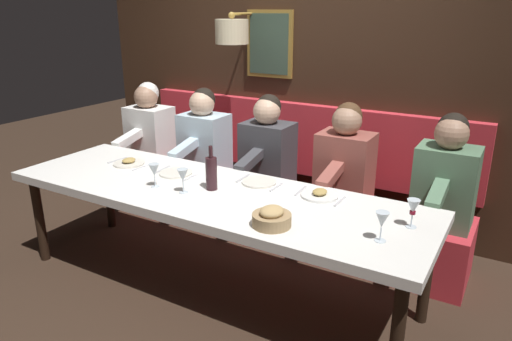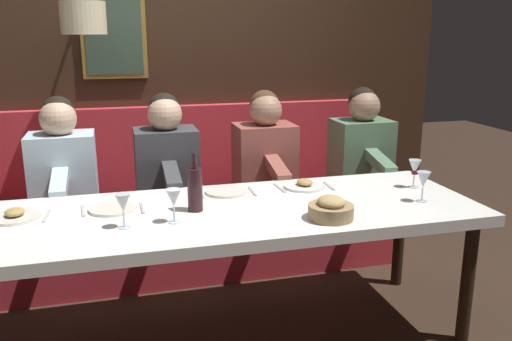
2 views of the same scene
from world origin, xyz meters
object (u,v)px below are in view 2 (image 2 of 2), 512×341
Objects in this scene: wine_glass_1 at (174,199)px; wine_bottle at (195,189)px; wine_glass_2 at (415,168)px; dining_table at (196,223)px; diner_middle at (167,159)px; wine_glass_0 at (423,180)px; bread_bowl at (331,209)px; diner_nearest at (362,147)px; diner_near at (265,153)px; diner_far at (63,165)px; wine_glass_3 at (123,204)px.

wine_bottle is at bearing -40.33° from wine_glass_1.
wine_glass_1 is 1.43m from wine_glass_2.
wine_bottle is (0.02, -0.01, 0.17)m from dining_table.
wine_glass_0 is (-1.03, -1.24, 0.04)m from diner_middle.
bread_bowl is (-0.12, 0.58, -0.07)m from wine_glass_0.
diner_nearest reaches higher than dining_table.
wine_glass_2 is (-0.78, -0.67, 0.04)m from diner_near.
wine_glass_0 is 1.00× the size of wine_glass_2.
diner_near is 1.06m from wine_bottle.
dining_table is 3.72× the size of diner_near.
wine_glass_0 is (-1.03, -0.58, 0.04)m from diner_near.
diner_middle is at bearing 30.10° from bread_bowl.
wine_glass_0 reaches higher than bread_bowl.
wine_bottle reaches higher than wine_glass_0.
bread_bowl is at bearing -131.34° from diner_far.
wine_glass_1 is at bearing 124.65° from diner_nearest.
dining_table is at bearing 123.37° from diner_nearest.
wine_glass_3 is (-1.02, 1.69, 0.04)m from diner_nearest.
diner_far is (0.88, 0.69, 0.13)m from dining_table.
diner_middle is at bearing 3.20° from dining_table.
wine_glass_0 is at bearing -150.75° from diner_near.
diner_nearest is 1.04m from wine_glass_0.
diner_near is at bearing 90.00° from diner_nearest.
bread_bowl is (-0.13, -0.97, -0.07)m from wine_glass_3.
wine_glass_1 is at bearing 78.89° from bread_bowl.
diner_near is at bearing 0.02° from bread_bowl.
diner_far reaches higher than wine_glass_2.
wine_glass_3 is (-1.02, 0.30, 0.04)m from diner_middle.
diner_nearest reaches higher than bread_bowl.
diner_near and diner_far have the same top height.
diner_middle is 0.86m from wine_bottle.
wine_glass_3 is (-1.02, -0.34, 0.04)m from diner_far.
diner_near and diner_middle have the same top height.
wine_glass_2 is at bearing -61.00° from bread_bowl.
diner_nearest is at bearing -3.39° from wine_glass_2.
diner_near is 1.03m from wine_glass_2.
wine_glass_3 is at bearing 121.14° from diner_nearest.
wine_glass_1 is 0.75× the size of bread_bowl.
wine_glass_1 is at bearing 136.69° from dining_table.
diner_far is (0.00, 0.64, 0.00)m from diner_middle.
wine_bottle reaches higher than wine_glass_3.
diner_nearest is 1.97m from wine_glass_3.
diner_near is at bearing 40.94° from wine_glass_2.
wine_glass_0 is 1.54m from wine_glass_3.
dining_table is at bearing 66.42° from bread_bowl.
wine_glass_2 and wine_glass_3 have the same top height.
diner_near is at bearing -36.16° from wine_glass_1.
diner_near is 3.60× the size of bread_bowl.
diner_far is 2.64× the size of wine_bottle.
diner_near reaches higher than wine_glass_0.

